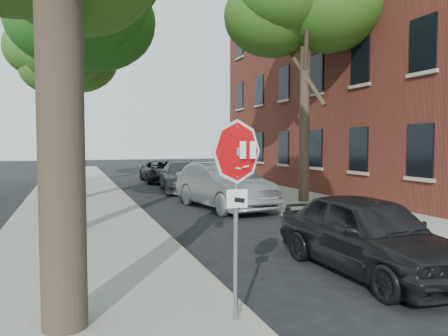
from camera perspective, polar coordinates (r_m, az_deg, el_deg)
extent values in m
plane|color=black|center=(6.34, 7.81, -19.27)|extent=(120.00, 120.00, 0.00)
cube|color=gray|center=(17.37, -18.59, -4.72)|extent=(4.00, 55.00, 0.12)
cube|color=gray|center=(19.42, 7.43, -3.74)|extent=(4.00, 55.00, 0.12)
cube|color=#9E9384|center=(17.51, -11.84, -4.53)|extent=(0.12, 55.00, 0.13)
cube|color=#9E9384|center=(18.59, 1.76, -4.01)|extent=(0.12, 55.00, 0.13)
cube|color=maroon|center=(25.94, 21.94, 14.34)|extent=(12.00, 20.00, 15.00)
cylinder|color=gray|center=(5.66, 1.56, -6.98)|extent=(0.06, 0.06, 2.60)
cube|color=#99999E|center=(5.54, 1.69, 2.16)|extent=(0.05, 0.06, 0.10)
cylinder|color=#99999E|center=(5.54, 1.70, 2.16)|extent=(0.76, 0.32, 0.82)
cylinder|color=white|center=(5.53, 1.75, 2.16)|extent=(0.76, 0.32, 0.82)
cylinder|color=red|center=(5.52, 1.77, 2.16)|extent=(0.68, 0.29, 0.74)
cube|color=white|center=(5.44, -0.25, 2.35)|extent=(0.08, 0.00, 0.22)
cube|color=white|center=(5.49, 1.13, 2.36)|extent=(0.08, 0.00, 0.22)
cube|color=white|center=(5.54, 2.49, 2.37)|extent=(0.08, 0.00, 0.22)
cube|color=white|center=(5.59, 3.82, 2.37)|extent=(0.08, 0.00, 0.22)
cube|color=silver|center=(5.48, 0.74, 0.16)|extent=(0.08, 0.00, 0.03)
cube|color=silver|center=(5.52, 1.81, -0.03)|extent=(0.08, 0.00, 0.03)
cube|color=silver|center=(5.56, 2.87, 0.20)|extent=(0.08, 0.00, 0.03)
cube|color=white|center=(5.58, 1.71, -4.02)|extent=(0.28, 0.02, 0.24)
cube|color=black|center=(5.58, 2.05, -4.22)|extent=(0.15, 0.00, 0.08)
cylinder|color=black|center=(12.44, -19.16, 14.43)|extent=(0.44, 0.44, 9.50)
cylinder|color=black|center=(19.39, -18.65, 11.10)|extent=(0.48, 0.48, 10.00)
ellipsoid|color=#0F460D|center=(19.97, -18.80, 19.08)|extent=(4.62, 4.62, 3.70)
ellipsoid|color=#0F460D|center=(20.68, -21.24, 17.27)|extent=(4.20, 4.20, 3.36)
cylinder|color=black|center=(26.29, -19.48, 7.89)|extent=(0.40, 0.40, 9.00)
ellipsoid|color=#295713|center=(26.62, -19.58, 13.30)|extent=(4.16, 4.16, 3.33)
ellipsoid|color=#295713|center=(26.27, -17.49, 15.58)|extent=(3.40, 3.40, 2.72)
ellipsoid|color=#295713|center=(27.32, -21.18, 12.21)|extent=(3.78, 3.78, 3.02)
cylinder|color=black|center=(17.65, 10.51, 10.38)|extent=(0.40, 0.40, 9.00)
ellipsoid|color=#295713|center=(18.13, 10.60, 18.30)|extent=(4.16, 4.16, 3.33)
ellipsoid|color=#295713|center=(18.34, 7.21, 16.94)|extent=(3.78, 3.78, 3.02)
imported|color=black|center=(8.65, 18.32, -8.14)|extent=(1.83, 4.37, 1.48)
imported|color=#97989E|center=(16.07, -0.02, -2.34)|extent=(2.50, 5.36, 1.70)
imported|color=#4A4B4F|center=(22.11, -5.43, -1.07)|extent=(2.71, 5.39, 1.50)
imported|color=black|center=(27.29, -8.12, -0.42)|extent=(2.35, 4.91, 1.35)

